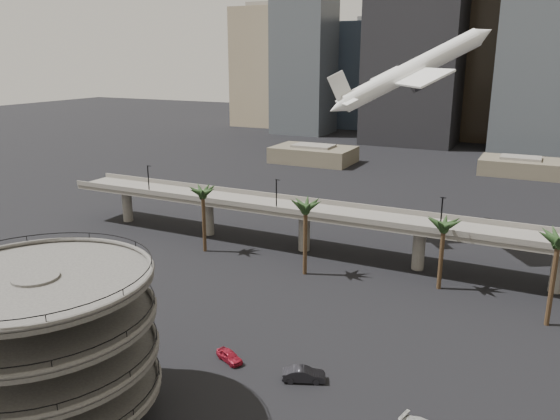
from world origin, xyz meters
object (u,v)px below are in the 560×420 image
at_px(car_a, 229,356).
at_px(car_b, 304,375).
at_px(parking_ramp, 43,337).
at_px(airborne_jet, 410,72).
at_px(overpass, 360,221).

distance_m(car_a, car_b, 9.98).
relative_size(parking_ramp, car_a, 5.49).
bearing_deg(airborne_jet, car_b, -119.82).
distance_m(parking_ramp, car_b, 28.54).
distance_m(parking_ramp, airborne_jet, 81.29).
height_order(overpass, car_b, overpass).
bearing_deg(car_a, airborne_jet, 17.27).
height_order(parking_ramp, car_a, parking_ramp).
relative_size(airborne_jet, car_b, 5.88).
distance_m(overpass, car_b, 41.81).
bearing_deg(overpass, car_b, -80.28).
height_order(car_a, car_b, car_b).
relative_size(airborne_jet, car_a, 7.31).
height_order(airborne_jet, car_b, airborne_jet).
height_order(parking_ramp, airborne_jet, airborne_jet).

